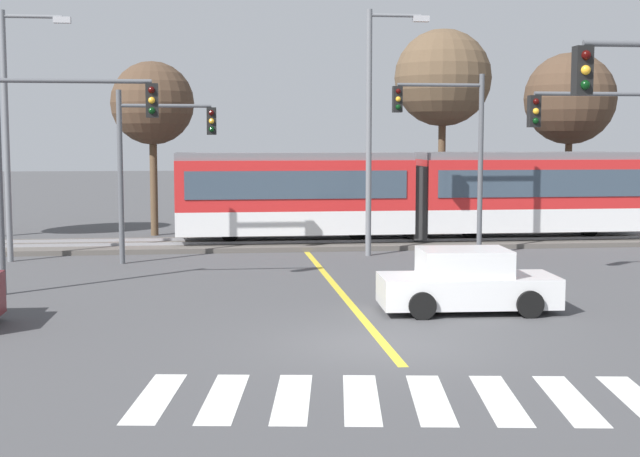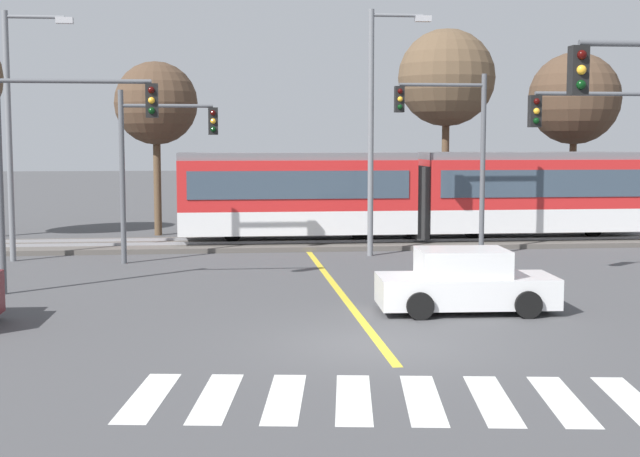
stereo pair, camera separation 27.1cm
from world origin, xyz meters
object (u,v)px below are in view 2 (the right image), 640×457
light_rail_tram (417,192)px  bare_tree_far_east (575,99)px  sedan_crossing (465,283)px  street_lamp_centre (377,117)px  bare_tree_west (156,104)px  traffic_light_mid_right (620,146)px  traffic_light_mid_left (55,143)px  traffic_light_far_left (156,151)px  traffic_light_far_right (454,137)px  bare_tree_east (446,78)px  street_lamp_west (15,120)px

light_rail_tram → bare_tree_far_east: bare_tree_far_east is taller
sedan_crossing → street_lamp_centre: (-0.36, 10.42, 4.18)m
street_lamp_centre → bare_tree_west: 11.22m
traffic_light_mid_right → traffic_light_mid_left: traffic_light_mid_right is taller
sedan_crossing → traffic_light_far_left: size_ratio=0.75×
traffic_light_mid_right → street_lamp_centre: (-5.96, 6.41, 0.95)m
sedan_crossing → traffic_light_far_right: bearing=76.9°
traffic_light_mid_right → traffic_light_far_left: bearing=158.4°
sedan_crossing → street_lamp_centre: size_ratio=0.50×
light_rail_tram → street_lamp_centre: bearing=-124.2°
traffic_light_mid_left → bare_tree_east: bare_tree_east is taller
street_lamp_west → traffic_light_far_right: bearing=-1.5°
traffic_light_mid_right → bare_tree_west: 20.01m
bare_tree_west → bare_tree_far_east: bare_tree_far_east is taller
light_rail_tram → bare_tree_far_east: (8.40, 5.19, 3.89)m
sedan_crossing → street_lamp_centre: bearing=92.0°
bare_tree_west → bare_tree_far_east: bearing=2.3°
bare_tree_west → street_lamp_west: bearing=-117.9°
traffic_light_mid_left → bare_tree_east: size_ratio=0.67×
bare_tree_west → bare_tree_far_east: size_ratio=0.92×
traffic_light_mid_right → bare_tree_west: bare_tree_west is taller
traffic_light_mid_right → street_lamp_centre: street_lamp_centre is taller
street_lamp_west → bare_tree_east: size_ratio=0.94×
street_lamp_west → bare_tree_east: bearing=23.1°
sedan_crossing → street_lamp_west: bearing=140.6°
street_lamp_centre → bare_tree_far_east: size_ratio=1.07×
traffic_light_far_right → bare_tree_east: size_ratio=0.72×
traffic_light_mid_right → bare_tree_east: bare_tree_east is taller
sedan_crossing → traffic_light_mid_left: (-10.14, 3.73, 3.33)m
traffic_light_mid_left → sedan_crossing: bearing=-20.2°
traffic_light_far_right → street_lamp_west: bearing=178.5°
street_lamp_centre → traffic_light_far_right: bearing=-9.7°
light_rail_tram → bare_tree_far_east: bearing=31.7°
traffic_light_far_left → traffic_light_far_right: 10.28m
street_lamp_west → bare_tree_far_east: size_ratio=1.04×
bare_tree_far_east → traffic_light_far_left: bearing=-152.5°
street_lamp_centre → traffic_light_far_left: bearing=-172.2°
bare_tree_west → traffic_light_far_left: bearing=-86.2°
traffic_light_far_left → traffic_light_far_right: bearing=3.3°
traffic_light_mid_left → street_lamp_centre: 11.88m
light_rail_tram → traffic_light_mid_right: bearing=-68.7°
street_lamp_west → bare_tree_west: 8.80m
street_lamp_centre → bare_tree_far_east: bearing=38.5°
street_lamp_west → street_lamp_centre: (12.25, 0.07, 0.11)m
bare_tree_west → bare_tree_east: (12.41, -0.68, 1.12)m
sedan_crossing → traffic_light_far_right: traffic_light_far_right is taller
traffic_light_far_right → light_rail_tram: bearing=97.5°
traffic_light_mid_left → traffic_light_far_right: traffic_light_far_right is taller
traffic_light_mid_right → traffic_light_far_right: size_ratio=0.94×
street_lamp_west → bare_tree_east: bare_tree_east is taller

